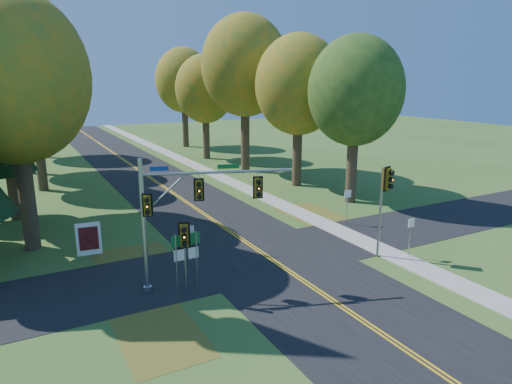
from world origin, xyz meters
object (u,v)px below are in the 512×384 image
east_signal_pole (385,189)px  info_kiosk (89,239)px  route_sign_cluster (186,251)px  traffic_mast (181,207)px

east_signal_pole → info_kiosk: (-13.88, 8.01, -2.93)m
info_kiosk → east_signal_pole: bearing=-23.1°
route_sign_cluster → info_kiosk: (-3.17, 6.97, -1.12)m
east_signal_pole → info_kiosk: 16.29m
east_signal_pole → route_sign_cluster: bearing=157.4°
east_signal_pole → traffic_mast: bearing=155.5°
east_signal_pole → info_kiosk: east_signal_pole is taller
route_sign_cluster → info_kiosk: bearing=114.1°
traffic_mast → east_signal_pole: size_ratio=1.28×
traffic_mast → east_signal_pole: traffic_mast is taller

